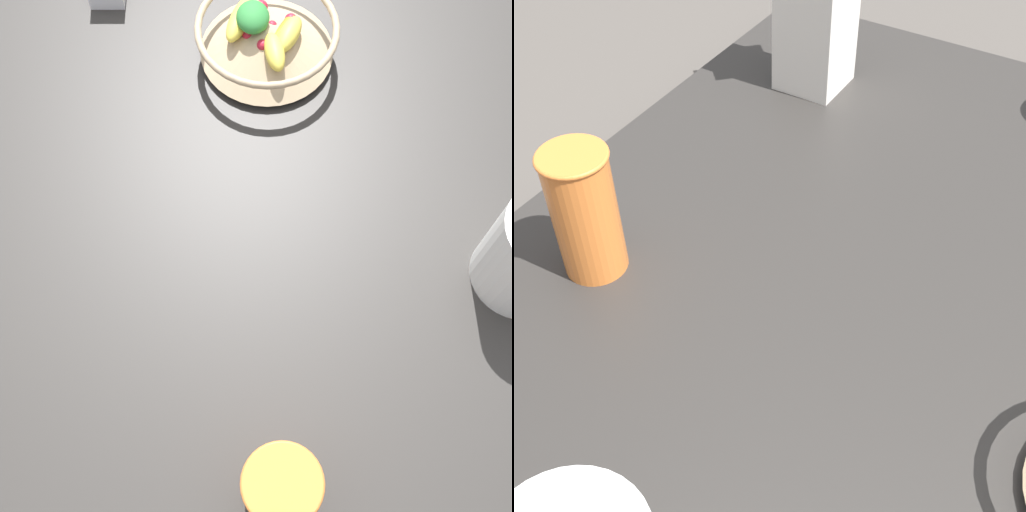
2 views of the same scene
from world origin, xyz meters
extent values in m
plane|color=#4C4742|center=(0.00, 0.00, 0.00)|extent=(6.00, 6.00, 0.00)
cube|color=#2D2B28|center=(0.00, 0.00, 0.02)|extent=(1.12, 1.12, 0.04)
cylinder|color=tan|center=(-0.19, 0.15, 0.05)|extent=(0.10, 0.10, 0.01)
cone|color=tan|center=(-0.19, 0.15, 0.08)|extent=(0.19, 0.19, 0.05)
torus|color=tan|center=(-0.19, 0.15, 0.10)|extent=(0.20, 0.20, 0.01)
ellipsoid|color=#EFD64C|center=(-0.18, 0.18, 0.09)|extent=(0.07, 0.05, 0.03)
ellipsoid|color=#EFD64C|center=(-0.15, 0.16, 0.09)|extent=(0.07, 0.04, 0.03)
ellipsoid|color=#EFD64C|center=(-0.21, 0.11, 0.09)|extent=(0.08, 0.05, 0.03)
cylinder|color=orange|center=(-0.19, 0.17, 0.09)|extent=(0.05, 0.04, 0.02)
sphere|color=red|center=(-0.20, 0.15, 0.09)|extent=(0.02, 0.02, 0.02)
sphere|color=red|center=(-0.17, 0.14, 0.09)|extent=(0.02, 0.02, 0.02)
sphere|color=red|center=(-0.19, 0.12, 0.09)|extent=(0.01, 0.01, 0.01)
sphere|color=red|center=(-0.17, 0.16, 0.09)|extent=(0.02, 0.02, 0.02)
sphere|color=red|center=(-0.23, 0.14, 0.09)|extent=(0.02, 0.02, 0.02)
sphere|color=red|center=(-0.21, 0.18, 0.09)|extent=(0.02, 0.02, 0.02)
ellipsoid|color=#2D7F38|center=(-0.20, 0.13, 0.11)|extent=(0.05, 0.05, 0.03)
cylinder|color=orange|center=(0.41, 0.15, 0.12)|extent=(0.07, 0.07, 0.16)
torus|color=orange|center=(0.41, 0.15, 0.20)|extent=(0.08, 0.08, 0.01)
camera|label=1|loc=(0.47, 0.13, 0.87)|focal=50.00mm
camera|label=2|loc=(-0.06, 0.55, 0.64)|focal=50.00mm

